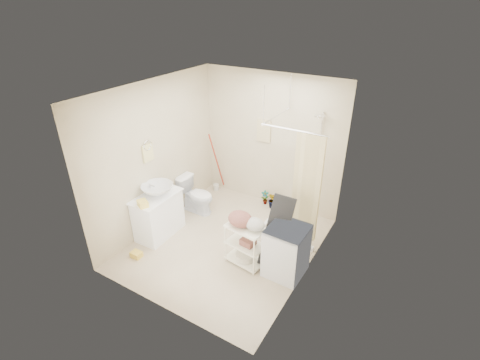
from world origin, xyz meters
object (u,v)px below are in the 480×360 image
object	(u,v)px
vanity	(158,215)
washing_machine	(286,251)
toilet	(197,195)
laundry_rack	(245,241)

from	to	relation	value
vanity	washing_machine	world-z (taller)	washing_machine
vanity	toilet	size ratio (longest dim) A/B	1.25
toilet	laundry_rack	world-z (taller)	laundry_rack
toilet	laundry_rack	bearing A→B (deg)	-117.50
laundry_rack	toilet	bearing A→B (deg)	159.86
vanity	laundry_rack	world-z (taller)	laundry_rack
toilet	vanity	bearing A→B (deg)	173.01
toilet	washing_machine	xyz separation A→B (m)	(2.18, -0.70, 0.05)
vanity	washing_machine	xyz separation A→B (m)	(2.30, 0.23, 0.02)
washing_machine	toilet	bearing A→B (deg)	163.72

